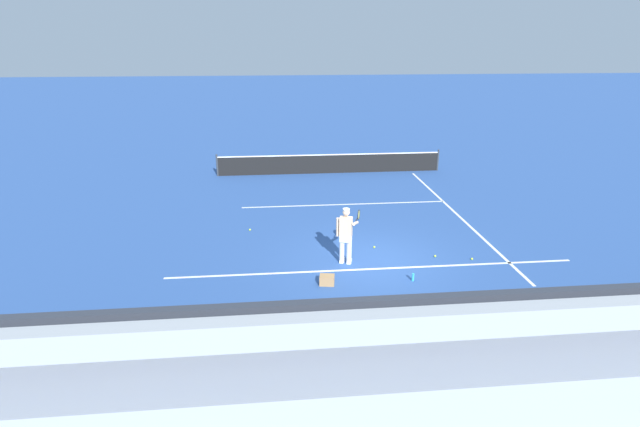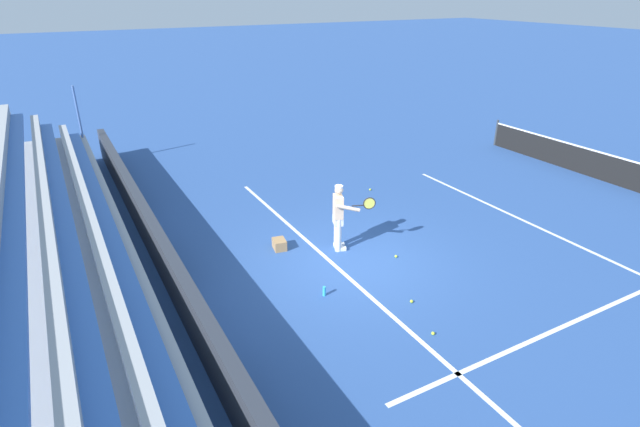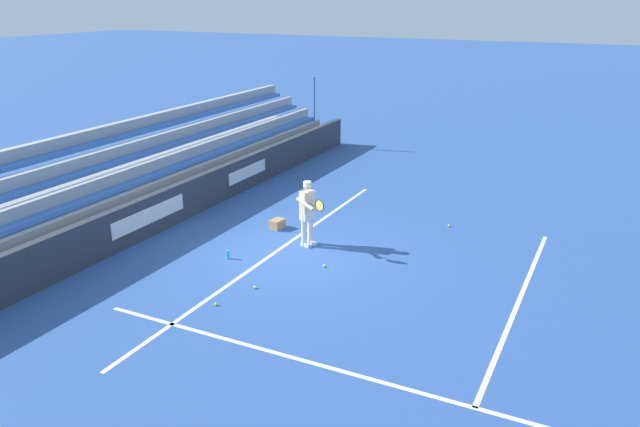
# 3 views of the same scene
# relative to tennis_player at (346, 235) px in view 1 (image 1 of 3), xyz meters

# --- Properties ---
(ground_plane) EXTENTS (160.00, 160.00, 0.00)m
(ground_plane) POSITION_rel_tennis_player_xyz_m (0.77, -0.01, -0.89)
(ground_plane) COLOR #2D5193
(court_baseline_white) EXTENTS (12.00, 0.10, 0.01)m
(court_baseline_white) POSITION_rel_tennis_player_xyz_m (0.77, -0.51, -0.89)
(court_baseline_white) COLOR white
(court_baseline_white) RESTS_ON ground
(court_sideline_white) EXTENTS (0.10, 12.00, 0.01)m
(court_sideline_white) POSITION_rel_tennis_player_xyz_m (4.88, 3.99, -0.89)
(court_sideline_white) COLOR white
(court_sideline_white) RESTS_ON ground
(court_service_line_white) EXTENTS (8.22, 0.10, 0.01)m
(court_service_line_white) POSITION_rel_tennis_player_xyz_m (0.77, 5.49, -0.89)
(court_service_line_white) COLOR white
(court_service_line_white) RESTS_ON ground
(back_wall_sponsor_board) EXTENTS (23.49, 0.25, 1.10)m
(back_wall_sponsor_board) POSITION_rel_tennis_player_xyz_m (0.77, -4.18, -0.34)
(back_wall_sponsor_board) COLOR #2D333D
(back_wall_sponsor_board) RESTS_ON ground
(bleacher_stand) EXTENTS (22.32, 2.40, 2.95)m
(bleacher_stand) POSITION_rel_tennis_player_xyz_m (0.77, -6.00, -0.17)
(bleacher_stand) COLOR #9EA3A8
(bleacher_stand) RESTS_ON ground
(tennis_player) EXTENTS (0.82, 0.93, 1.71)m
(tennis_player) POSITION_rel_tennis_player_xyz_m (0.00, 0.00, 0.00)
(tennis_player) COLOR silver
(tennis_player) RESTS_ON ground
(ball_box_cardboard) EXTENTS (0.45, 0.36, 0.26)m
(ball_box_cardboard) POSITION_rel_tennis_player_xyz_m (-0.71, -1.32, -0.76)
(ball_box_cardboard) COLOR #A87F51
(ball_box_cardboard) RESTS_ON ground
(tennis_ball_toward_net) EXTENTS (0.07, 0.07, 0.07)m
(tennis_ball_toward_net) POSITION_rel_tennis_player_xyz_m (1.08, 1.00, -0.86)
(tennis_ball_toward_net) COLOR #CCE533
(tennis_ball_toward_net) RESTS_ON ground
(tennis_ball_far_left) EXTENTS (0.07, 0.07, 0.07)m
(tennis_ball_far_left) POSITION_rel_tennis_player_xyz_m (3.85, -0.18, -0.86)
(tennis_ball_far_left) COLOR #CCE533
(tennis_ball_far_left) RESTS_ON ground
(tennis_ball_on_baseline) EXTENTS (0.07, 0.07, 0.07)m
(tennis_ball_on_baseline) POSITION_rel_tennis_player_xyz_m (-2.94, 2.95, -0.86)
(tennis_ball_on_baseline) COLOR #CCE533
(tennis_ball_on_baseline) RESTS_ON ground
(tennis_ball_midcourt) EXTENTS (0.07, 0.07, 0.07)m
(tennis_ball_midcourt) POSITION_rel_tennis_player_xyz_m (2.80, 0.13, -0.86)
(tennis_ball_midcourt) COLOR #CCE533
(tennis_ball_midcourt) RESTS_ON ground
(water_bottle) EXTENTS (0.07, 0.07, 0.22)m
(water_bottle) POSITION_rel_tennis_player_xyz_m (1.68, -1.36, -0.78)
(water_bottle) COLOR #33B2E5
(water_bottle) RESTS_ON ground
(tennis_net) EXTENTS (11.09, 0.09, 1.07)m
(tennis_net) POSITION_rel_tennis_player_xyz_m (0.77, 10.47, -0.40)
(tennis_net) COLOR #33383D
(tennis_net) RESTS_ON ground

